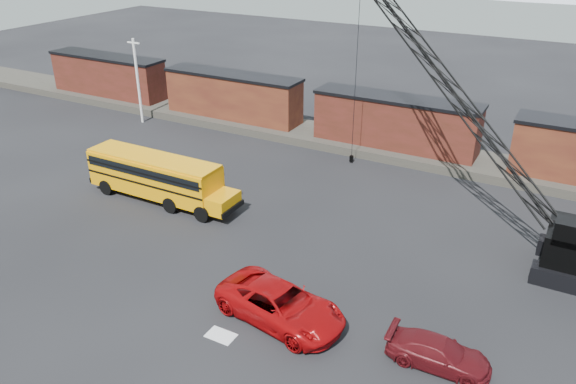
# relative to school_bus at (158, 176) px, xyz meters

# --- Properties ---
(ground) EXTENTS (160.00, 160.00, 0.00)m
(ground) POSITION_rel_school_bus_xyz_m (11.42, -5.80, -1.79)
(ground) COLOR black
(ground) RESTS_ON ground
(gravel_berm) EXTENTS (120.00, 5.00, 0.70)m
(gravel_berm) POSITION_rel_school_bus_xyz_m (11.42, 16.20, -1.44)
(gravel_berm) COLOR #413D35
(gravel_berm) RESTS_ON ground
(boxcar_west_far) EXTENTS (13.70, 3.10, 4.17)m
(boxcar_west_far) POSITION_rel_school_bus_xyz_m (-20.58, 16.20, 0.97)
(boxcar_west_far) COLOR #561E18
(boxcar_west_far) RESTS_ON gravel_berm
(boxcar_west_near) EXTENTS (13.70, 3.10, 4.17)m
(boxcar_west_near) POSITION_rel_school_bus_xyz_m (-4.58, 16.20, 0.97)
(boxcar_west_near) COLOR #411912
(boxcar_west_near) RESTS_ON gravel_berm
(boxcar_mid) EXTENTS (13.70, 3.10, 4.17)m
(boxcar_mid) POSITION_rel_school_bus_xyz_m (11.42, 16.20, 0.97)
(boxcar_mid) COLOR #561E18
(boxcar_mid) RESTS_ON gravel_berm
(utility_pole) EXTENTS (1.40, 0.24, 8.00)m
(utility_pole) POSITION_rel_school_bus_xyz_m (-12.58, 12.20, 2.36)
(utility_pole) COLOR silver
(utility_pole) RESTS_ON ground
(snow_patch) EXTENTS (1.40, 0.90, 0.02)m
(snow_patch) POSITION_rel_school_bus_xyz_m (11.92, -9.80, -1.78)
(snow_patch) COLOR silver
(snow_patch) RESTS_ON ground
(school_bus) EXTENTS (11.65, 2.65, 3.19)m
(school_bus) POSITION_rel_school_bus_xyz_m (0.00, 0.00, 0.00)
(school_bus) COLOR orange
(school_bus) RESTS_ON ground
(red_pickup) EXTENTS (7.10, 4.17, 1.85)m
(red_pickup) POSITION_rel_school_bus_xyz_m (13.83, -7.41, -0.87)
(red_pickup) COLOR #9C0709
(red_pickup) RESTS_ON ground
(maroon_suv) EXTENTS (4.64, 2.02, 1.33)m
(maroon_suv) POSITION_rel_school_bus_xyz_m (21.43, -6.79, -1.13)
(maroon_suv) COLOR #4F0E12
(maroon_suv) RESTS_ON ground
(crawler_crane) EXTENTS (20.93, 11.41, 15.07)m
(crawler_crane) POSITION_rel_school_bus_xyz_m (17.13, 8.24, 6.63)
(crawler_crane) COLOR black
(crawler_crane) RESTS_ON ground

